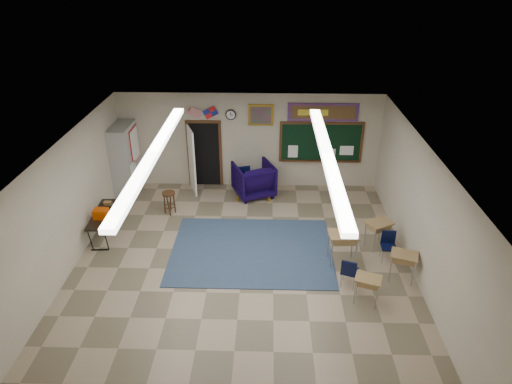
{
  "coord_description": "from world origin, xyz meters",
  "views": [
    {
      "loc": [
        0.59,
        -8.66,
        6.61
      ],
      "look_at": [
        0.29,
        1.5,
        1.3
      ],
      "focal_mm": 32.0,
      "sensor_mm": 36.0,
      "label": 1
    }
  ],
  "objects_px": {
    "student_desk_front_right": "(378,233)",
    "wooden_stool": "(169,202)",
    "wingback_armchair": "(254,179)",
    "folding_table": "(106,224)",
    "student_desk_front_left": "(342,247)"
  },
  "relations": [
    {
      "from": "wooden_stool",
      "to": "student_desk_front_right",
      "type": "bearing_deg",
      "value": -15.5
    },
    {
      "from": "folding_table",
      "to": "wooden_stool",
      "type": "relative_size",
      "value": 2.47
    },
    {
      "from": "wingback_armchair",
      "to": "folding_table",
      "type": "distance_m",
      "value": 4.51
    },
    {
      "from": "wingback_armchair",
      "to": "student_desk_front_right",
      "type": "bearing_deg",
      "value": 117.09
    },
    {
      "from": "wingback_armchair",
      "to": "wooden_stool",
      "type": "distance_m",
      "value": 2.66
    },
    {
      "from": "student_desk_front_right",
      "to": "folding_table",
      "type": "distance_m",
      "value": 7.02
    },
    {
      "from": "folding_table",
      "to": "wooden_stool",
      "type": "xyz_separation_m",
      "value": [
        1.44,
        1.22,
        -0.02
      ]
    },
    {
      "from": "student_desk_front_left",
      "to": "student_desk_front_right",
      "type": "distance_m",
      "value": 1.22
    },
    {
      "from": "student_desk_front_right",
      "to": "wooden_stool",
      "type": "height_order",
      "value": "student_desk_front_right"
    },
    {
      "from": "wooden_stool",
      "to": "folding_table",
      "type": "bearing_deg",
      "value": -139.64
    },
    {
      "from": "wingback_armchair",
      "to": "student_desk_front_right",
      "type": "height_order",
      "value": "wingback_armchair"
    },
    {
      "from": "folding_table",
      "to": "wooden_stool",
      "type": "height_order",
      "value": "folding_table"
    },
    {
      "from": "wingback_armchair",
      "to": "wooden_stool",
      "type": "relative_size",
      "value": 1.73
    },
    {
      "from": "wingback_armchair",
      "to": "student_desk_front_right",
      "type": "relative_size",
      "value": 1.52
    },
    {
      "from": "student_desk_front_right",
      "to": "student_desk_front_left",
      "type": "bearing_deg",
      "value": -174.21
    }
  ]
}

